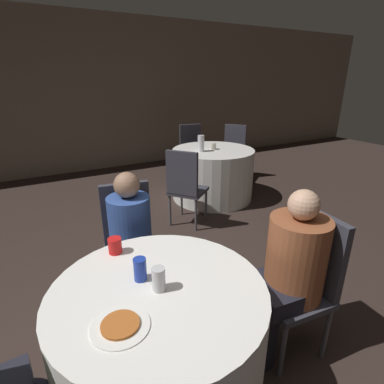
# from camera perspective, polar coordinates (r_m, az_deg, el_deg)

# --- Properties ---
(ground_plane) EXTENTS (16.00, 16.00, 0.00)m
(ground_plane) POSITION_cam_1_polar(r_m,az_deg,el_deg) (2.14, -8.29, -32.48)
(ground_plane) COLOR #332621
(wall_back) EXTENTS (16.00, 0.06, 2.80)m
(wall_back) POSITION_cam_1_polar(r_m,az_deg,el_deg) (6.01, -26.24, 15.95)
(wall_back) COLOR #7A6B5B
(wall_back) RESTS_ON ground_plane
(table_near) EXTENTS (1.08, 1.08, 0.74)m
(table_near) POSITION_cam_1_polar(r_m,az_deg,el_deg) (1.80, -5.91, -27.11)
(table_near) COLOR white
(table_near) RESTS_ON ground_plane
(table_far) EXTENTS (1.19, 1.19, 0.74)m
(table_far) POSITION_cam_1_polar(r_m,az_deg,el_deg) (4.47, 3.95, 3.45)
(table_far) COLOR white
(table_far) RESTS_ON ground_plane
(chair_near_north) EXTENTS (0.45, 0.46, 0.95)m
(chair_near_north) POSITION_cam_1_polar(r_m,az_deg,el_deg) (2.45, -11.90, -7.73)
(chair_near_north) COLOR #383842
(chair_near_north) RESTS_ON ground_plane
(chair_near_east) EXTENTS (0.44, 0.44, 0.95)m
(chair_near_east) POSITION_cam_1_polar(r_m,az_deg,el_deg) (2.08, 20.84, -14.36)
(chair_near_east) COLOR #383842
(chair_near_east) RESTS_ON ground_plane
(chair_far_northeast) EXTENTS (0.56, 0.56, 0.95)m
(chair_far_northeast) POSITION_cam_1_polar(r_m,az_deg,el_deg) (5.35, 7.88, 8.28)
(chair_far_northeast) COLOR #383842
(chair_far_northeast) RESTS_ON ground_plane
(chair_far_north) EXTENTS (0.47, 0.47, 0.95)m
(chair_far_north) POSITION_cam_1_polar(r_m,az_deg,el_deg) (5.34, -0.07, 8.45)
(chair_far_north) COLOR #383842
(chair_far_north) RESTS_ON ground_plane
(chair_far_southwest) EXTENTS (0.56, 0.56, 0.95)m
(chair_far_southwest) POSITION_cam_1_polar(r_m,az_deg,el_deg) (3.51, -1.36, 1.74)
(chair_far_southwest) COLOR #383842
(chair_far_southwest) RESTS_ON ground_plane
(person_blue_shirt) EXTENTS (0.34, 0.49, 1.09)m
(person_blue_shirt) POSITION_cam_1_polar(r_m,az_deg,el_deg) (2.30, -11.16, -10.00)
(person_blue_shirt) COLOR #282828
(person_blue_shirt) RESTS_ON ground_plane
(person_floral_shirt) EXTENTS (0.52, 0.37, 1.13)m
(person_floral_shirt) POSITION_cam_1_polar(r_m,az_deg,el_deg) (1.97, 17.32, -15.19)
(person_floral_shirt) COLOR black
(person_floral_shirt) RESTS_ON ground_plane
(pizza_plate_near) EXTENTS (0.25, 0.25, 0.02)m
(pizza_plate_near) POSITION_cam_1_polar(r_m,az_deg,el_deg) (1.39, -13.49, -23.47)
(pizza_plate_near) COLOR white
(pizza_plate_near) RESTS_ON table_near
(soda_can_blue) EXTENTS (0.07, 0.07, 0.12)m
(soda_can_blue) POSITION_cam_1_polar(r_m,az_deg,el_deg) (1.58, -9.86, -14.30)
(soda_can_blue) COLOR #1E38A5
(soda_can_blue) RESTS_ON table_near
(soda_can_silver) EXTENTS (0.07, 0.07, 0.12)m
(soda_can_silver) POSITION_cam_1_polar(r_m,az_deg,el_deg) (1.51, -6.37, -16.15)
(soda_can_silver) COLOR silver
(soda_can_silver) RESTS_ON table_near
(cup_near) EXTENTS (0.08, 0.08, 0.09)m
(cup_near) POSITION_cam_1_polar(r_m,az_deg,el_deg) (1.84, -14.46, -9.85)
(cup_near) COLOR red
(cup_near) RESTS_ON table_near
(bottle_far) EXTENTS (0.09, 0.09, 0.23)m
(bottle_far) POSITION_cam_1_polar(r_m,az_deg,el_deg) (4.21, 1.72, 9.22)
(bottle_far) COLOR white
(bottle_far) RESTS_ON table_far
(cup_far) EXTENTS (0.08, 0.08, 0.09)m
(cup_far) POSITION_cam_1_polar(r_m,az_deg,el_deg) (4.36, 4.07, 8.69)
(cup_far) COLOR silver
(cup_far) RESTS_ON table_far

